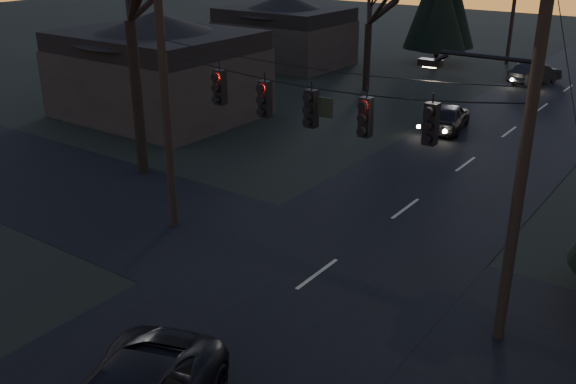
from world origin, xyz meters
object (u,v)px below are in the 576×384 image
Objects in this scene: sedan_oncoming_a at (448,117)px; utility_pole_right at (498,337)px; utility_pole_left at (175,225)px; utility_pole_far_l at (506,64)px; sedan_oncoming_b at (535,74)px.

utility_pole_right is at bearing 106.42° from sedan_oncoming_a.
sedan_oncoming_a is (-8.24, 16.52, 0.70)m from utility_pole_right.
utility_pole_far_l is (0.00, 36.00, 0.00)m from utility_pole_left.
utility_pole_right is 31.13m from sedan_oncoming_b.
utility_pole_left is at bearing 180.00° from utility_pole_right.
sedan_oncoming_b is at bearing -57.33° from utility_pole_far_l.
utility_pole_left is (-11.50, 0.00, 0.00)m from utility_pole_right.
sedan_oncoming_a is (3.26, -19.48, 0.70)m from utility_pole_far_l.
utility_pole_left reaches higher than sedan_oncoming_a.
utility_pole_right is 37.79m from utility_pole_far_l.
utility_pole_left is at bearing 102.14° from sedan_oncoming_b.
utility_pole_far_l is 6.99m from sedan_oncoming_b.
utility_pole_left is at bearing 68.75° from sedan_oncoming_a.
sedan_oncoming_a is at bearing 116.51° from utility_pole_right.
utility_pole_left reaches higher than sedan_oncoming_b.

